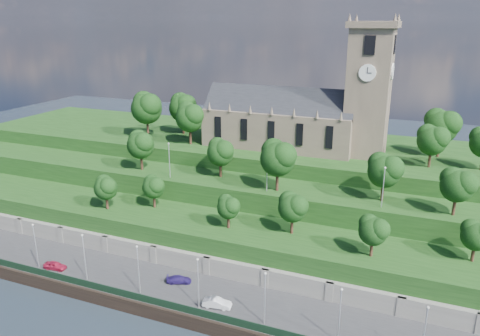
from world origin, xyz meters
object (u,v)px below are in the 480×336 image
at_px(church, 302,114).
at_px(car_right, 179,279).
at_px(car_middle, 217,303).
at_px(car_left, 55,265).

bearing_deg(church, car_right, -102.62).
height_order(church, car_middle, church).
relative_size(car_left, car_middle, 0.92).
xyz_separation_m(church, car_left, (-29.78, -42.89, -19.87)).
bearing_deg(car_middle, church, -9.71).
xyz_separation_m(church, car_middle, (-0.38, -42.48, -19.83)).
distance_m(car_middle, car_right, 9.09).
height_order(car_middle, car_right, car_middle).
bearing_deg(church, car_left, -124.78).
relative_size(church, car_right, 9.94).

